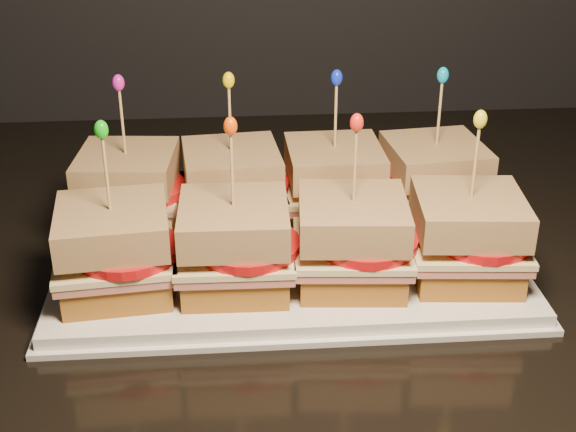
{
  "coord_description": "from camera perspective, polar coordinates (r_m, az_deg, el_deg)",
  "views": [
    {
      "loc": [
        0.09,
        0.84,
        1.34
      ],
      "look_at": [
        0.14,
        1.55,
        0.98
      ],
      "focal_mm": 50.0,
      "sensor_mm": 36.0,
      "label": 1
    }
  ],
  "objects": [
    {
      "name": "sandwich_0_cheese",
      "position": [
        0.86,
        -11.22,
        1.61
      ],
      "size": [
        0.12,
        0.11,
        0.01
      ],
      "primitive_type": "cube",
      "rotation": [
        0.0,
        0.0,
        -0.09
      ],
      "color": "beige",
      "rests_on": "sandwich_0_ham"
    },
    {
      "name": "sandwich_5_frill",
      "position": [
        0.69,
        -4.12,
        6.39
      ],
      "size": [
        0.01,
        0.01,
        0.02
      ],
      "primitive_type": "ellipsoid",
      "color": "#F14A07",
      "rests_on": "sandwich_5_pick"
    },
    {
      "name": "sandwich_2_tomato",
      "position": [
        0.85,
        4.13,
        2.44
      ],
      "size": [
        0.1,
        0.1,
        0.01
      ],
      "primitive_type": "cylinder",
      "color": "red",
      "rests_on": "sandwich_2_cheese"
    },
    {
      "name": "sandwich_7_ham",
      "position": [
        0.77,
        12.52,
        -2.18
      ],
      "size": [
        0.11,
        0.11,
        0.01
      ],
      "primitive_type": "cube",
      "rotation": [
        0.0,
        0.0,
        -0.08
      ],
      "color": "#B15D4F",
      "rests_on": "sandwich_7_bread_bot"
    },
    {
      "name": "platter",
      "position": [
        0.82,
        -0.0,
        -2.87
      ],
      "size": [
        0.45,
        0.28,
        0.02
      ],
      "primitive_type": "cube",
      "color": "white",
      "rests_on": "granite_slab"
    },
    {
      "name": "sandwich_4_frill",
      "position": [
        0.7,
        -13.14,
        6.0
      ],
      "size": [
        0.01,
        0.01,
        0.02
      ],
      "primitive_type": "ellipsoid",
      "color": "#15B611",
      "rests_on": "sandwich_4_pick"
    },
    {
      "name": "sandwich_1_frill",
      "position": [
        0.81,
        -4.25,
        9.61
      ],
      "size": [
        0.01,
        0.01,
        0.02
      ],
      "primitive_type": "ellipsoid",
      "color": "#EEC701",
      "rests_on": "sandwich_1_pick"
    },
    {
      "name": "sandwich_4_bread_top",
      "position": [
        0.73,
        -12.4,
        -0.71
      ],
      "size": [
        0.11,
        0.11,
        0.03
      ],
      "primitive_type": "cube",
      "rotation": [
        0.0,
        0.0,
        0.1
      ],
      "color": "#5E2B0C",
      "rests_on": "sandwich_4_tomato"
    },
    {
      "name": "sandwich_0_pick",
      "position": [
        0.83,
        -11.68,
        6.31
      ],
      "size": [
        0.0,
        0.0,
        0.09
      ],
      "primitive_type": "cylinder",
      "color": "tan",
      "rests_on": "sandwich_0_bread_top"
    },
    {
      "name": "sandwich_3_cheese",
      "position": [
        0.88,
        10.28,
        2.32
      ],
      "size": [
        0.12,
        0.11,
        0.01
      ],
      "primitive_type": "cube",
      "rotation": [
        0.0,
        0.0,
        0.1
      ],
      "color": "beige",
      "rests_on": "sandwich_3_ham"
    },
    {
      "name": "sandwich_5_pick",
      "position": [
        0.7,
        -4.0,
        2.96
      ],
      "size": [
        0.0,
        0.0,
        0.09
      ],
      "primitive_type": "cylinder",
      "color": "tan",
      "rests_on": "sandwich_5_bread_top"
    },
    {
      "name": "sandwich_4_bread_bot",
      "position": [
        0.76,
        -12.01,
        -4.26
      ],
      "size": [
        0.11,
        0.11,
        0.03
      ],
      "primitive_type": "cube",
      "rotation": [
        0.0,
        0.0,
        0.1
      ],
      "color": "brown",
      "rests_on": "platter"
    },
    {
      "name": "sandwich_6_ham",
      "position": [
        0.75,
        4.53,
        -2.54
      ],
      "size": [
        0.11,
        0.11,
        0.01
      ],
      "primitive_type": "cube",
      "rotation": [
        0.0,
        0.0,
        -0.08
      ],
      "color": "#B15D4F",
      "rests_on": "sandwich_6_bread_bot"
    },
    {
      "name": "sandwich_1_tomato",
      "position": [
        0.85,
        -3.17,
        2.2
      ],
      "size": [
        0.1,
        0.1,
        0.01
      ],
      "primitive_type": "cylinder",
      "color": "red",
      "rests_on": "sandwich_1_cheese"
    },
    {
      "name": "sandwich_6_cheese",
      "position": [
        0.75,
        4.55,
        -2.07
      ],
      "size": [
        0.12,
        0.11,
        0.01
      ],
      "primitive_type": "cube",
      "rotation": [
        0.0,
        0.0,
        -0.08
      ],
      "color": "beige",
      "rests_on": "sandwich_6_ham"
    },
    {
      "name": "sandwich_0_frill",
      "position": [
        0.82,
        -11.97,
        9.26
      ],
      "size": [
        0.01,
        0.01,
        0.02
      ],
      "primitive_type": "ellipsoid",
      "color": "#C3199B",
      "rests_on": "sandwich_0_pick"
    },
    {
      "name": "sandwich_1_bread_top",
      "position": [
        0.84,
        -4.04,
        3.65
      ],
      "size": [
        0.11,
        0.11,
        0.03
      ],
      "primitive_type": "cube",
      "rotation": [
        0.0,
        0.0,
        0.09
      ],
      "color": "#5E2B0C",
      "rests_on": "sandwich_1_tomato"
    },
    {
      "name": "sandwich_4_cheese",
      "position": [
        0.75,
        -12.19,
        -2.66
      ],
      "size": [
        0.12,
        0.11,
        0.01
      ],
      "primitive_type": "cube",
      "rotation": [
        0.0,
        0.0,
        0.1
      ],
      "color": "beige",
      "rests_on": "sandwich_4_ham"
    },
    {
      "name": "sandwich_2_frill",
      "position": [
        0.82,
        3.49,
        9.8
      ],
      "size": [
        0.01,
        0.01,
        0.02
      ],
      "primitive_type": "ellipsoid",
      "color": "#0E27D2",
      "rests_on": "sandwich_2_pick"
    },
    {
      "name": "sandwich_2_bread_top",
      "position": [
        0.85,
        3.31,
        3.88
      ],
      "size": [
        0.1,
        0.1,
        0.03
      ],
      "primitive_type": "cube",
      "rotation": [
        0.0,
        0.0,
        0.02
      ],
      "color": "#5E2B0C",
      "rests_on": "sandwich_2_tomato"
    },
    {
      "name": "platter_rim",
      "position": [
        0.82,
        -0.0,
        -3.23
      ],
      "size": [
        0.47,
        0.29,
        0.01
      ],
      "primitive_type": "cube",
      "color": "white",
      "rests_on": "granite_slab"
    },
    {
      "name": "sandwich_3_bread_bot",
      "position": [
        0.89,
        10.15,
        0.9
      ],
      "size": [
        0.11,
        0.11,
        0.03
      ],
      "primitive_type": "cube",
      "rotation": [
        0.0,
        0.0,
        0.1
      ],
      "color": "brown",
      "rests_on": "platter"
    },
    {
      "name": "sandwich_4_tomato",
      "position": [
        0.73,
        -11.37,
        -2.36
      ],
      "size": [
        0.1,
        0.1,
        0.01
      ],
      "primitive_type": "cylinder",
      "color": "red",
      "rests_on": "sandwich_4_cheese"
    },
    {
      "name": "sandwich_7_tomato",
      "position": [
        0.76,
        13.61,
        -1.4
      ],
      "size": [
        0.1,
        0.1,
        0.01
      ],
      "primitive_type": "cylinder",
      "color": "red",
      "rests_on": "sandwich_7_cheese"
    },
    {
      "name": "sandwich_0_ham",
      "position": [
        0.86,
        -11.18,
        1.19
      ],
      "size": [
        0.11,
        0.11,
        0.01
      ],
      "primitive_type": "cube",
      "rotation": [
        0.0,
        0.0,
        -0.09
      ],
      "color": "#B15D4F",
      "rests_on": "sandwich_0_bread_bot"
    },
    {
      "name": "sandwich_7_cheese",
      "position": [
        0.77,
        12.57,
        -1.72
      ],
      "size": [
        0.12,
        0.11,
        0.01
      ],
      "primitive_type": "cube",
      "rotation": [
        0.0,
        0.0,
        -0.08
      ],
      "color": "beige",
      "rests_on": "sandwich_7_ham"
    },
    {
      "name": "sandwich_5_bread_bot",
      "position": [
        0.75,
        -3.76,
        -4.01
      ],
      "size": [
        0.1,
        0.1,
        0.03
      ],
      "primitive_type": "cube",
      "rotation": [
        0.0,
        0.0,
        -0.02
      ],
      "color": "brown",
      "rests_on": "platter"
    },
    {
      "name": "sandwich_5_cheese",
      "position": [
        0.74,
        -3.81,
        -2.39
      ],
      "size": [
        0.11,
        0.11,
        0.01
      ],
      "primitive_type": "cube",
      "rotation": [
        0.0,
        0.0,
        -0.02
      ],
      "color": "beige",
      "rests_on": "sandwich_5_ham"
    },
    {
      "name": "sandwich_7_bread_bot",
      "position": [
        0.78,
        12.4,
        -3.29
      ],
      "size": [
        0.1,
        0.1,
        0.03
      ],
      "primitive_type": "cube",
      "rotation": [
        0.0,
        0.0,
        -0.08
      ],
      "color": "brown",
      "rests_on": "platter"
    },
    {
      "name": "sandwich_3_pick",
      "position": [
        0.85,
        10.69,
        6.92
      ],
      "size": [
        0.0,
        0.0,
        0.09
      ],
      "primitive_type": "cylinder",
      "color": "tan",
      "rests_on": "sandwich_3_bread_top"
    },
    {
      "name": "sandwich_6_tomato",
      "position": [
        0.74,
        5.56,
        -1.75
      ],
      "size": [
        0.1,
        0.1,
        0.01
      ],
      "primitive_type": "cylinder",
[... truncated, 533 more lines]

